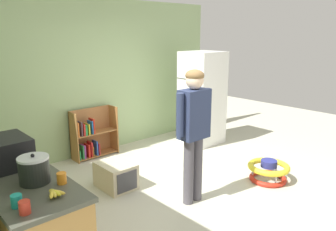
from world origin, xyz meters
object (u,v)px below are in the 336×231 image
object	(u,v)px
kitchen_counter	(14,210)
baby_walker	(268,171)
refrigerator	(202,98)
standing_person	(194,124)
banana_bunch	(54,193)
red_cup	(25,207)
bookshelf	(91,136)
microwave	(8,152)
white_cup	(3,148)
orange_cup	(62,178)
teal_cup	(17,201)
crock_pot	(34,170)
pet_carrier	(116,175)

from	to	relation	value
kitchen_counter	baby_walker	size ratio (longest dim) A/B	3.59
refrigerator	standing_person	world-z (taller)	refrigerator
banana_bunch	red_cup	size ratio (longest dim) A/B	1.67
bookshelf	microwave	distance (m)	2.66
white_cup	red_cup	bearing A→B (deg)	-100.97
refrigerator	orange_cup	distance (m)	4.06
red_cup	baby_walker	bearing A→B (deg)	2.38
bookshelf	red_cup	distance (m)	3.50
standing_person	baby_walker	bearing A→B (deg)	-14.71
kitchen_counter	bookshelf	world-z (taller)	kitchen_counter
red_cup	teal_cup	world-z (taller)	same
microwave	banana_bunch	distance (m)	0.89
baby_walker	banana_bunch	xyz separation A→B (m)	(-3.21, -0.04, 0.77)
baby_walker	banana_bunch	bearing A→B (deg)	-179.29
banana_bunch	standing_person	bearing A→B (deg)	10.75
banana_bunch	orange_cup	bearing A→B (deg)	50.86
red_cup	microwave	bearing A→B (deg)	78.41
white_cup	bookshelf	bearing A→B (deg)	37.58
refrigerator	microwave	distance (m)	4.01
teal_cup	refrigerator	bearing A→B (deg)	24.79
crock_pot	banana_bunch	xyz separation A→B (m)	(0.02, -0.35, -0.09)
red_cup	orange_cup	bearing A→B (deg)	34.75
orange_cup	bookshelf	bearing A→B (deg)	56.40
banana_bunch	kitchen_counter	bearing A→B (deg)	95.36
standing_person	teal_cup	world-z (taller)	standing_person
bookshelf	orange_cup	bearing A→B (deg)	-123.60
baby_walker	white_cup	world-z (taller)	white_cup
baby_walker	teal_cup	distance (m)	3.57
kitchen_counter	microwave	world-z (taller)	microwave
kitchen_counter	teal_cup	world-z (taller)	teal_cup
microwave	orange_cup	world-z (taller)	microwave
white_cup	teal_cup	world-z (taller)	same
standing_person	orange_cup	xyz separation A→B (m)	(-1.81, -0.20, -0.09)
microwave	red_cup	distance (m)	1.01
crock_pot	standing_person	bearing A→B (deg)	0.74
baby_walker	bookshelf	bearing A→B (deg)	118.29
microwave	white_cup	world-z (taller)	microwave
baby_walker	crock_pot	bearing A→B (deg)	174.60
standing_person	red_cup	world-z (taller)	standing_person
bookshelf	white_cup	distance (m)	2.33
kitchen_counter	crock_pot	xyz separation A→B (m)	(0.06, -0.49, 0.56)
kitchen_counter	banana_bunch	xyz separation A→B (m)	(0.08, -0.84, 0.48)
standing_person	crock_pot	xyz separation A→B (m)	(-1.97, -0.03, -0.02)
pet_carrier	white_cup	world-z (taller)	white_cup
kitchen_counter	orange_cup	bearing A→B (deg)	-71.61
refrigerator	baby_walker	size ratio (longest dim) A/B	2.95
standing_person	baby_walker	distance (m)	1.57
standing_person	crock_pot	world-z (taller)	standing_person
red_cup	crock_pot	bearing A→B (deg)	61.57
crock_pot	red_cup	distance (m)	0.52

